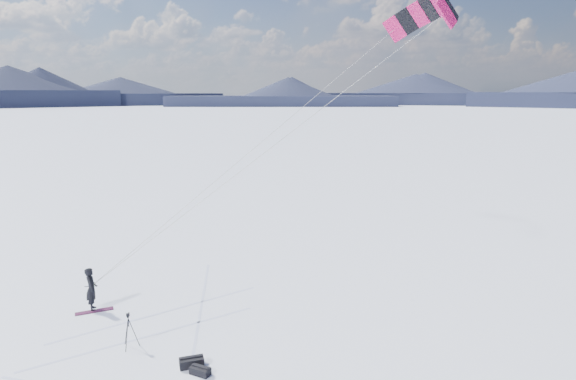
{
  "coord_description": "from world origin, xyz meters",
  "views": [
    {
      "loc": [
        4.67,
        -17.48,
        9.6
      ],
      "look_at": [
        5.56,
        3.89,
        5.18
      ],
      "focal_mm": 30.0,
      "sensor_mm": 36.0,
      "label": 1
    }
  ],
  "objects_px": {
    "snowboard": "(94,311)",
    "tripod": "(129,326)",
    "gear_bag_b": "(200,371)",
    "snowkiter": "(93,309)",
    "gear_bag_a": "(192,362)"
  },
  "relations": [
    {
      "from": "snowboard",
      "to": "tripod",
      "type": "xyz_separation_m",
      "value": [
        2.44,
        -3.12,
        0.87
      ]
    },
    {
      "from": "tripod",
      "to": "gear_bag_b",
      "type": "bearing_deg",
      "value": -51.57
    },
    {
      "from": "snowkiter",
      "to": "tripod",
      "type": "height_order",
      "value": "tripod"
    },
    {
      "from": "snowboard",
      "to": "gear_bag_a",
      "type": "xyz_separation_m",
      "value": [
        4.99,
        -4.54,
        0.15
      ]
    },
    {
      "from": "snowkiter",
      "to": "snowboard",
      "type": "height_order",
      "value": "snowkiter"
    },
    {
      "from": "tripod",
      "to": "gear_bag_b",
      "type": "relative_size",
      "value": 1.77
    },
    {
      "from": "tripod",
      "to": "gear_bag_a",
      "type": "bearing_deg",
      "value": -47.27
    },
    {
      "from": "snowkiter",
      "to": "gear_bag_a",
      "type": "bearing_deg",
      "value": -154.22
    },
    {
      "from": "snowboard",
      "to": "gear_bag_a",
      "type": "distance_m",
      "value": 6.74
    },
    {
      "from": "snowboard",
      "to": "tripod",
      "type": "height_order",
      "value": "tripod"
    },
    {
      "from": "snowkiter",
      "to": "snowboard",
      "type": "xyz_separation_m",
      "value": [
        0.13,
        -0.22,
        0.02
      ]
    },
    {
      "from": "snowkiter",
      "to": "gear_bag_b",
      "type": "distance_m",
      "value": 7.6
    },
    {
      "from": "snowboard",
      "to": "gear_bag_a",
      "type": "height_order",
      "value": "gear_bag_a"
    },
    {
      "from": "gear_bag_a",
      "to": "gear_bag_b",
      "type": "height_order",
      "value": "gear_bag_a"
    },
    {
      "from": "snowkiter",
      "to": "tripod",
      "type": "distance_m",
      "value": 4.3
    }
  ]
}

